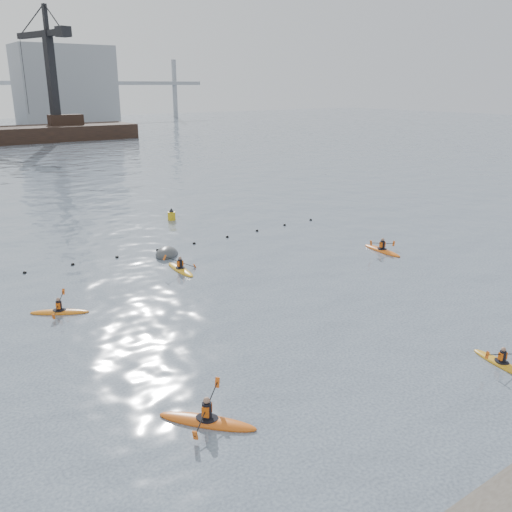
# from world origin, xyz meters

# --- Properties ---
(ground) EXTENTS (400.00, 400.00, 0.00)m
(ground) POSITION_xyz_m (0.00, 0.00, 0.00)
(ground) COLOR #384151
(ground) RESTS_ON ground
(float_line) EXTENTS (33.24, 0.73, 0.24)m
(float_line) POSITION_xyz_m (-0.50, 22.53, 0.03)
(float_line) COLOR black
(float_line) RESTS_ON ground
(kayaker_0) EXTENTS (2.88, 3.27, 1.28)m
(kayaker_0) POSITION_xyz_m (-6.79, 2.25, 0.11)
(kayaker_0) COLOR #CA5513
(kayaker_0) RESTS_ON ground
(kayaker_1) EXTENTS (1.98, 3.01, 0.96)m
(kayaker_1) POSITION_xyz_m (5.51, -1.50, 0.09)
(kayaker_1) COLOR orange
(kayaker_1) RESTS_ON ground
(kayaker_2) EXTENTS (2.90, 2.16, 1.10)m
(kayaker_2) POSITION_xyz_m (-8.10, 15.08, 0.09)
(kayaker_2) COLOR orange
(kayaker_2) RESTS_ON ground
(kayaker_3) EXTENTS (2.31, 3.31, 1.34)m
(kayaker_3) POSITION_xyz_m (0.28, 17.46, 0.10)
(kayaker_3) COLOR gold
(kayaker_3) RESTS_ON ground
(kayaker_4) EXTENTS (2.37, 3.54, 1.12)m
(kayaker_4) POSITION_xyz_m (14.00, 12.74, 0.11)
(kayaker_4) COLOR orange
(kayaker_4) RESTS_ON ground
(mooring_buoy) EXTENTS (2.93, 3.03, 1.76)m
(mooring_buoy) POSITION_xyz_m (1.08, 20.93, 0.00)
(mooring_buoy) COLOR #3D4043
(mooring_buoy) RESTS_ON ground
(nav_buoy) EXTENTS (0.68, 0.68, 1.23)m
(nav_buoy) POSITION_xyz_m (6.14, 30.04, 0.37)
(nav_buoy) COLOR gold
(nav_buoy) RESTS_ON ground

